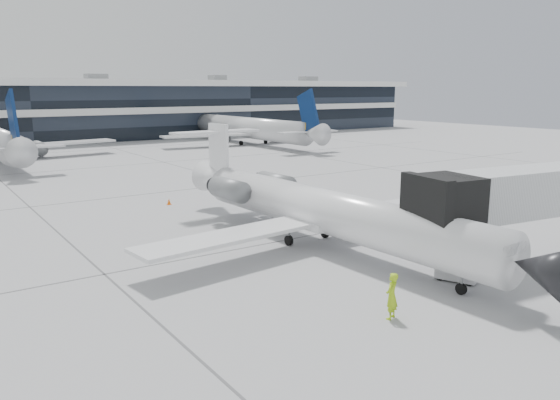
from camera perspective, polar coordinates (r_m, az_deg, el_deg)
ground at (r=34.13m, az=-1.58°, el=-4.62°), size 220.00×220.00×0.00m
terminal at (r=111.06m, az=-25.53°, el=8.12°), size 170.00×22.00×10.00m
bg_jet_right at (r=96.86m, az=-3.41°, el=5.91°), size 32.00×40.00×9.60m
regional_jet at (r=33.35m, az=4.13°, el=-0.87°), size 23.87×29.75×6.87m
jet_bridge at (r=33.88m, az=26.75°, el=0.99°), size 17.18×5.57×5.52m
ramp_worker at (r=23.61m, az=11.58°, el=-9.80°), size 0.86×0.73×2.01m
baggage_tug at (r=29.15m, az=17.95°, el=-6.88°), size 1.84×2.30×1.27m
traffic_cone at (r=46.46m, az=-11.53°, el=-0.17°), size 0.39×0.39×0.53m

